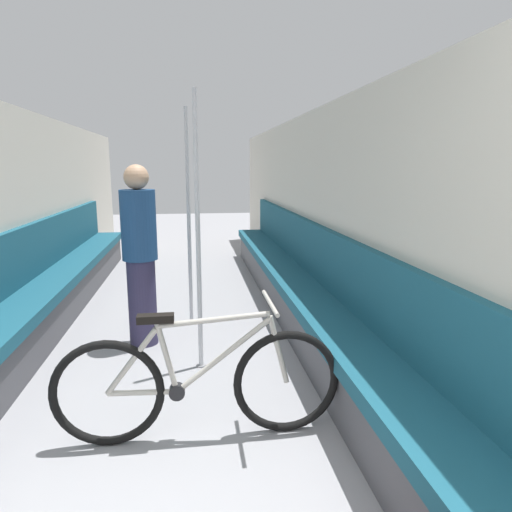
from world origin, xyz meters
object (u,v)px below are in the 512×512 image
grab_pole_far (189,222)px  passenger_standing (140,254)px  bicycle (199,384)px  bench_seat_row_left (42,298)px  grab_pole_near (198,239)px  bench_seat_row_right (297,288)px

grab_pole_far → passenger_standing: grab_pole_far is taller
bicycle → passenger_standing: 1.67m
bench_seat_row_left → grab_pole_near: grab_pole_near is taller
bicycle → grab_pole_near: (0.03, 0.98, 0.69)m
grab_pole_near → passenger_standing: (-0.49, 0.55, -0.21)m
bench_seat_row_left → passenger_standing: (0.99, -0.48, 0.49)m
bench_seat_row_left → bench_seat_row_right: bearing=0.0°
grab_pole_near → grab_pole_far: same height
grab_pole_near → grab_pole_far: size_ratio=1.00×
bench_seat_row_right → passenger_standing: bearing=-162.4°
bicycle → grab_pole_far: size_ratio=0.78×
bench_seat_row_left → grab_pole_far: bearing=0.7°
grab_pole_far → bicycle: bearing=-88.7°
bicycle → grab_pole_near: size_ratio=0.78×
bench_seat_row_right → bench_seat_row_left: bearing=180.0°
grab_pole_near → passenger_standing: grab_pole_near is taller
grab_pole_near → passenger_standing: 0.77m
bench_seat_row_left → bicycle: bearing=-54.1°
grab_pole_far → passenger_standing: (-0.42, -0.50, -0.21)m
bench_seat_row_left → grab_pole_near: size_ratio=3.26×
bench_seat_row_right → grab_pole_near: (-1.02, -1.03, 0.70)m
grab_pole_far → passenger_standing: bearing=-130.3°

